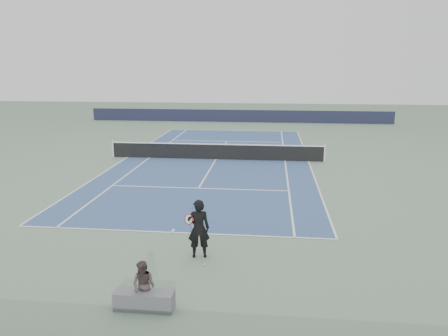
# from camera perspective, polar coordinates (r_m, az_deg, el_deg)

# --- Properties ---
(ground) EXTENTS (80.00, 80.00, 0.00)m
(ground) POSITION_cam_1_polar(r_m,az_deg,el_deg) (26.27, -1.03, 1.13)
(ground) COLOR slate
(court_surface) EXTENTS (10.97, 23.77, 0.01)m
(court_surface) POSITION_cam_1_polar(r_m,az_deg,el_deg) (26.27, -1.03, 1.14)
(court_surface) COLOR #365280
(court_surface) RESTS_ON ground
(tennis_net) EXTENTS (12.90, 0.10, 1.07)m
(tennis_net) POSITION_cam_1_polar(r_m,az_deg,el_deg) (26.17, -1.04, 2.21)
(tennis_net) COLOR silver
(tennis_net) RESTS_ON ground
(windscreen_far) EXTENTS (30.00, 0.25, 1.20)m
(windscreen_far) POSITION_cam_1_polar(r_m,az_deg,el_deg) (43.76, 1.94, 6.81)
(windscreen_far) COLOR black
(windscreen_far) RESTS_ON ground
(tennis_player) EXTENTS (0.82, 0.59, 1.77)m
(tennis_player) POSITION_cam_1_polar(r_m,az_deg,el_deg) (12.87, -3.34, -7.89)
(tennis_player) COLOR black
(tennis_player) RESTS_ON ground
(tennis_ball) EXTENTS (0.07, 0.07, 0.07)m
(tennis_ball) POSITION_cam_1_polar(r_m,az_deg,el_deg) (12.66, -2.57, -12.48)
(tennis_ball) COLOR yellow
(tennis_ball) RESTS_ON ground
(spectator_bench) EXTENTS (1.45, 0.75, 1.18)m
(spectator_bench) POSITION_cam_1_polar(r_m,az_deg,el_deg) (10.63, -10.41, -15.71)
(spectator_bench) COLOR slate
(spectator_bench) RESTS_ON ground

